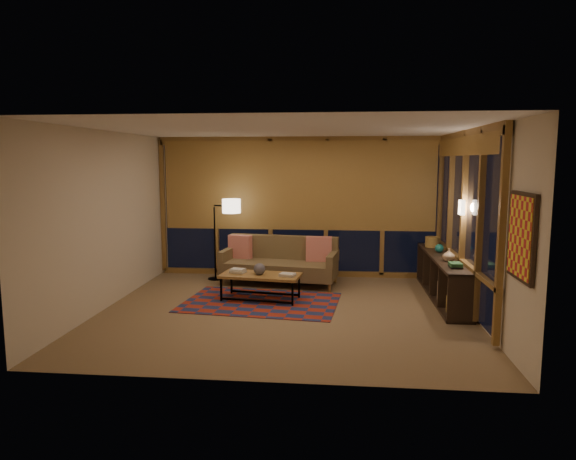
# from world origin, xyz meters

# --- Properties ---
(floor) EXTENTS (5.50, 5.00, 0.01)m
(floor) POSITION_xyz_m (0.00, 0.00, 0.00)
(floor) COLOR #9B7D61
(floor) RESTS_ON ground
(ceiling) EXTENTS (5.50, 5.00, 0.01)m
(ceiling) POSITION_xyz_m (0.00, 0.00, 2.70)
(ceiling) COLOR white
(ceiling) RESTS_ON walls
(walls) EXTENTS (5.51, 5.01, 2.70)m
(walls) POSITION_xyz_m (0.00, 0.00, 1.35)
(walls) COLOR beige
(walls) RESTS_ON floor
(window_wall_back) EXTENTS (5.30, 0.16, 2.60)m
(window_wall_back) POSITION_xyz_m (0.00, 2.43, 1.35)
(window_wall_back) COLOR olive
(window_wall_back) RESTS_ON walls
(window_wall_right) EXTENTS (0.16, 3.70, 2.60)m
(window_wall_right) POSITION_xyz_m (2.68, 0.60, 1.35)
(window_wall_right) COLOR olive
(window_wall_right) RESTS_ON walls
(wall_art) EXTENTS (0.06, 0.74, 0.94)m
(wall_art) POSITION_xyz_m (2.71, -1.85, 1.45)
(wall_art) COLOR red
(wall_art) RESTS_ON walls
(wall_sconce) EXTENTS (0.12, 0.18, 0.22)m
(wall_sconce) POSITION_xyz_m (2.62, 0.45, 1.55)
(wall_sconce) COLOR beige
(wall_sconce) RESTS_ON walls
(sofa) EXTENTS (2.16, 1.11, 0.85)m
(sofa) POSITION_xyz_m (-0.29, 1.67, 0.42)
(sofa) COLOR brown
(sofa) RESTS_ON floor
(pillow_left) EXTENTS (0.46, 0.25, 0.44)m
(pillow_left) POSITION_xyz_m (-1.05, 1.93, 0.64)
(pillow_left) COLOR red
(pillow_left) RESTS_ON sofa
(pillow_right) EXTENTS (0.47, 0.16, 0.47)m
(pillow_right) POSITION_xyz_m (0.43, 1.79, 0.66)
(pillow_right) COLOR red
(pillow_right) RESTS_ON sofa
(area_rug) EXTENTS (2.56, 1.84, 0.01)m
(area_rug) POSITION_xyz_m (-0.43, 0.42, 0.01)
(area_rug) COLOR maroon
(area_rug) RESTS_ON floor
(coffee_table) EXTENTS (1.34, 0.75, 0.43)m
(coffee_table) POSITION_xyz_m (-0.46, 0.58, 0.21)
(coffee_table) COLOR olive
(coffee_table) RESTS_ON floor
(book_stack_a) EXTENTS (0.29, 0.25, 0.07)m
(book_stack_a) POSITION_xyz_m (-0.85, 0.66, 0.46)
(book_stack_a) COLOR silver
(book_stack_a) RESTS_ON coffee_table
(book_stack_b) EXTENTS (0.27, 0.24, 0.05)m
(book_stack_b) POSITION_xyz_m (-0.01, 0.50, 0.45)
(book_stack_b) COLOR silver
(book_stack_b) RESTS_ON coffee_table
(ceramic_pot) EXTENTS (0.21, 0.21, 0.19)m
(ceramic_pot) POSITION_xyz_m (-0.48, 0.56, 0.52)
(ceramic_pot) COLOR black
(ceramic_pot) RESTS_ON coffee_table
(floor_lamp) EXTENTS (0.58, 0.45, 1.55)m
(floor_lamp) POSITION_xyz_m (-1.54, 1.95, 0.78)
(floor_lamp) COLOR black
(floor_lamp) RESTS_ON floor
(bookshelf) EXTENTS (0.40, 2.79, 0.70)m
(bookshelf) POSITION_xyz_m (2.49, 1.00, 0.35)
(bookshelf) COLOR #2D2119
(bookshelf) RESTS_ON floor
(basket) EXTENTS (0.28, 0.28, 0.19)m
(basket) POSITION_xyz_m (2.47, 1.91, 0.79)
(basket) COLOR #B08944
(basket) RESTS_ON bookshelf
(teal_bowl) EXTENTS (0.16, 0.16, 0.15)m
(teal_bowl) POSITION_xyz_m (2.49, 1.35, 0.77)
(teal_bowl) COLOR #186B64
(teal_bowl) RESTS_ON bookshelf
(vase) EXTENTS (0.24, 0.24, 0.20)m
(vase) POSITION_xyz_m (2.49, 0.59, 0.80)
(vase) COLOR tan
(vase) RESTS_ON bookshelf
(shelf_book_stack) EXTENTS (0.20, 0.26, 0.07)m
(shelf_book_stack) POSITION_xyz_m (2.49, 0.11, 0.73)
(shelf_book_stack) COLOR silver
(shelf_book_stack) RESTS_ON bookshelf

